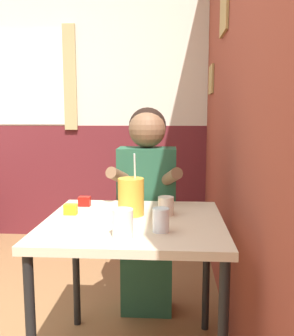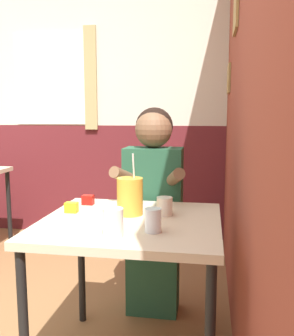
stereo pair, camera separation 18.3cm
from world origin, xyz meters
name	(u,v)px [view 1 (the left image)]	position (x,y,z in m)	size (l,w,h in m)	color
brick_wall_right	(230,91)	(1.47, 1.18, 1.35)	(0.08, 4.36, 2.70)	brown
back_wall	(56,99)	(-0.01, 2.39, 1.36)	(5.88, 0.09, 2.70)	beige
main_table	(134,236)	(0.94, 0.44, 0.65)	(0.82, 0.76, 0.73)	beige
person_seated	(147,205)	(0.97, 0.97, 0.67)	(0.42, 0.41, 1.25)	#235138
cocktail_pitcher	(131,197)	(0.92, 0.53, 0.82)	(0.13, 0.13, 0.30)	gold
glass_near_pitcher	(161,220)	(1.07, 0.28, 0.78)	(0.07, 0.07, 0.10)	silver
glass_center	(123,223)	(0.93, 0.19, 0.79)	(0.08, 0.08, 0.11)	silver
glass_far_side	(166,206)	(1.09, 0.54, 0.77)	(0.08, 0.08, 0.09)	silver
condiment_ketchup	(85,201)	(0.66, 0.68, 0.75)	(0.06, 0.04, 0.05)	#B7140F
condiment_mustard	(71,209)	(0.63, 0.51, 0.75)	(0.06, 0.04, 0.05)	yellow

